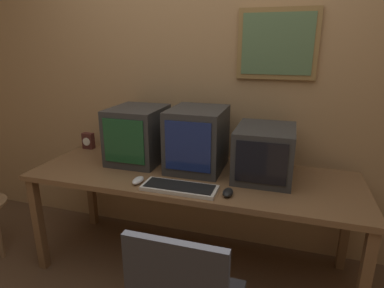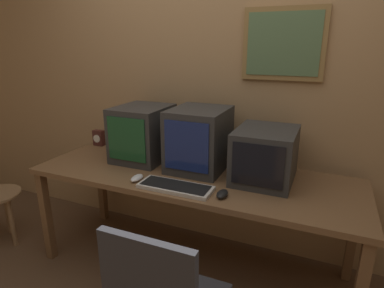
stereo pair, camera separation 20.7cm
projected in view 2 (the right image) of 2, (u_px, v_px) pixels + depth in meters
name	position (u px, v px, depth m)	size (l,w,h in m)	color
wall_back	(217.00, 81.00, 2.37)	(8.00, 0.08, 2.60)	tan
desk	(192.00, 183.00, 2.16)	(2.16, 0.73, 0.74)	brown
monitor_left	(143.00, 133.00, 2.37)	(0.36, 0.43, 0.40)	#333333
monitor_center	(199.00, 139.00, 2.18)	(0.36, 0.43, 0.42)	#333333
monitor_right	(265.00, 155.00, 2.01)	(0.36, 0.45, 0.33)	#333333
keyboard_main	(176.00, 187.00, 1.91)	(0.45, 0.17, 0.03)	beige
mouse_near_keyboard	(222.00, 194.00, 1.81)	(0.06, 0.11, 0.04)	black
mouse_far_corner	(137.00, 178.00, 2.03)	(0.06, 0.11, 0.03)	silver
desk_clock	(99.00, 138.00, 2.72)	(0.09, 0.06, 0.13)	#4C231E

